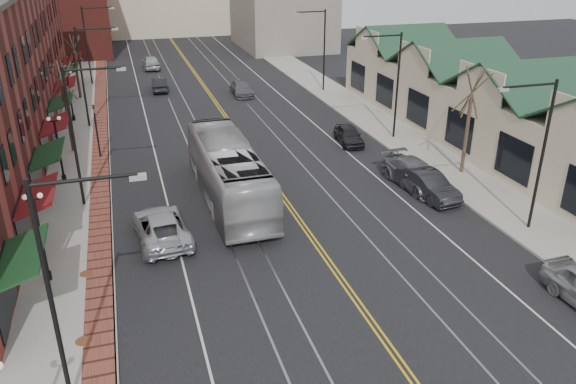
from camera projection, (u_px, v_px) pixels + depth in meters
ground at (382, 338)px, 21.98m from camera, size 160.00×160.00×0.00m
sidewalk_left at (78, 181)px, 36.23m from camera, size 4.00×120.00×0.15m
sidewalk_right at (411, 145)px, 42.60m from camera, size 4.00×120.00×0.15m
building_right at (484, 110)px, 43.29m from camera, size 8.00×36.00×4.60m
backdrop_left at (53, 0)px, 76.02m from camera, size 14.00×18.00×14.00m
backdrop_mid at (163, 5)px, 94.39m from camera, size 22.00×14.00×9.00m
backdrop_right at (282, 8)px, 80.49m from camera, size 12.00×16.00×11.00m
streetlight_l_0 at (62, 272)px, 16.99m from camera, size 3.33×0.25×8.00m
streetlight_l_1 at (80, 123)px, 30.97m from camera, size 3.33×0.25×8.00m
streetlight_l_2 at (87, 67)px, 44.95m from camera, size 3.33×0.25×8.00m
streetlight_l_3 at (90, 37)px, 58.92m from camera, size 3.33×0.25×8.00m
streetlight_r_0 at (538, 142)px, 28.10m from camera, size 3.33×0.25×8.00m
streetlight_r_1 at (393, 75)px, 42.07m from camera, size 3.33×0.25×8.00m
streetlight_r_2 at (320, 42)px, 56.05m from camera, size 3.33×0.25×8.00m
lamppost_l_1 at (41, 240)px, 24.67m from camera, size 0.84×0.28×4.27m
lamppost_l_2 at (59, 151)px, 35.15m from camera, size 0.84×0.28×4.27m
lamppost_l_3 at (70, 97)px, 47.38m from camera, size 0.84×0.28×4.27m
tree_left_near at (66, 106)px, 39.94m from camera, size 1.78×1.37×6.48m
tree_left_far at (76, 66)px, 54.01m from camera, size 1.66×1.28×6.02m
tree_right_mid at (468, 120)px, 35.99m from camera, size 1.90×1.46×6.93m
manhole_mid at (83, 341)px, 21.56m from camera, size 0.60×0.60×0.02m
manhole_far at (86, 274)px, 25.93m from camera, size 0.60×0.60×0.02m
traffic_signal at (96, 127)px, 39.17m from camera, size 0.18×0.15×3.80m
transit_bus at (228, 172)px, 33.07m from camera, size 3.09×12.80×3.56m
parked_suv at (161, 227)px, 28.91m from camera, size 2.98×5.69×1.53m
parked_car_b at (428, 185)px, 33.85m from camera, size 2.22×4.90×1.56m
parked_car_c at (415, 174)px, 35.31m from camera, size 2.75×5.77×1.62m
parked_car_d at (349, 135)px, 42.84m from camera, size 2.10×4.21×1.38m
distant_car_left at (160, 84)px, 57.98m from camera, size 1.72×4.35×1.41m
distant_car_right at (242, 88)px, 56.48m from camera, size 1.99×4.66×1.34m
distant_car_far at (151, 62)px, 68.02m from camera, size 2.04×4.79×1.62m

